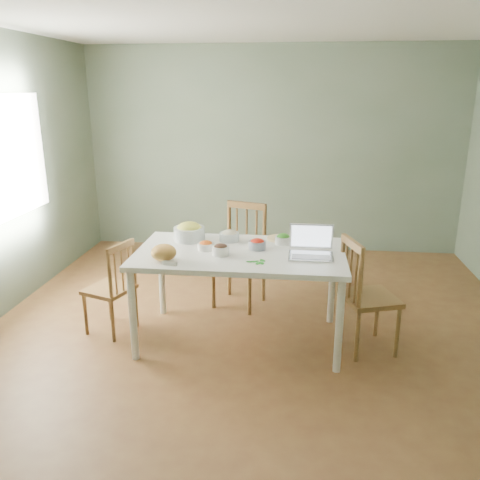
# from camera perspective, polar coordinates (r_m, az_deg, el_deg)

# --- Properties ---
(floor) EXTENTS (5.00, 5.00, 0.00)m
(floor) POSITION_cam_1_polar(r_m,az_deg,el_deg) (4.62, 1.82, -10.38)
(floor) COLOR brown
(floor) RESTS_ON ground
(ceiling) EXTENTS (5.00, 5.00, 0.00)m
(ceiling) POSITION_cam_1_polar(r_m,az_deg,el_deg) (4.13, 2.21, 24.99)
(ceiling) COLOR white
(ceiling) RESTS_ON ground
(wall_back) EXTENTS (5.00, 0.00, 2.70)m
(wall_back) POSITION_cam_1_polar(r_m,az_deg,el_deg) (6.64, 3.80, 10.34)
(wall_back) COLOR slate
(wall_back) RESTS_ON ground
(wall_front) EXTENTS (5.00, 0.00, 2.70)m
(wall_front) POSITION_cam_1_polar(r_m,az_deg,el_deg) (1.80, -4.66, -8.87)
(wall_front) COLOR slate
(wall_front) RESTS_ON ground
(window_left) EXTENTS (0.04, 1.60, 1.20)m
(window_left) POSITION_cam_1_polar(r_m,az_deg,el_deg) (5.25, -26.13, 8.47)
(window_left) COLOR white
(window_left) RESTS_ON ground
(dining_table) EXTENTS (1.76, 0.99, 0.83)m
(dining_table) POSITION_cam_1_polar(r_m,az_deg,el_deg) (4.28, 0.00, -6.57)
(dining_table) COLOR white
(dining_table) RESTS_ON floor
(chair_far) EXTENTS (0.57, 0.56, 1.04)m
(chair_far) POSITION_cam_1_polar(r_m,az_deg,el_deg) (4.93, -0.15, -1.95)
(chair_far) COLOR brown
(chair_far) RESTS_ON floor
(chair_left) EXTENTS (0.47, 0.48, 0.87)m
(chair_left) POSITION_cam_1_polar(r_m,az_deg,el_deg) (4.58, -15.02, -5.29)
(chair_left) COLOR brown
(chair_left) RESTS_ON floor
(chair_right) EXTENTS (0.53, 0.54, 0.98)m
(chair_right) POSITION_cam_1_polar(r_m,az_deg,el_deg) (4.25, 14.92, -6.24)
(chair_right) COLOR brown
(chair_right) RESTS_ON floor
(bread_boule) EXTENTS (0.21, 0.21, 0.13)m
(bread_boule) POSITION_cam_1_polar(r_m,az_deg,el_deg) (3.95, -8.89, -1.44)
(bread_boule) COLOR tan
(bread_boule) RESTS_ON dining_table
(butter_stick) EXTENTS (0.12, 0.06, 0.03)m
(butter_stick) POSITION_cam_1_polar(r_m,az_deg,el_deg) (3.85, -8.19, -2.69)
(butter_stick) COLOR beige
(butter_stick) RESTS_ON dining_table
(bowl_squash) EXTENTS (0.35, 0.35, 0.16)m
(bowl_squash) POSITION_cam_1_polar(r_m,az_deg,el_deg) (4.44, -5.94, 1.00)
(bowl_squash) COLOR #E3DA49
(bowl_squash) RESTS_ON dining_table
(bowl_carrot) EXTENTS (0.15, 0.15, 0.08)m
(bowl_carrot) POSITION_cam_1_polar(r_m,az_deg,el_deg) (4.17, -3.99, -0.65)
(bowl_carrot) COLOR #D05A20
(bowl_carrot) RESTS_ON dining_table
(bowl_onion) EXTENTS (0.23, 0.23, 0.10)m
(bowl_onion) POSITION_cam_1_polar(r_m,az_deg,el_deg) (4.41, -1.26, 0.51)
(bowl_onion) COLOR #C2B491
(bowl_onion) RESTS_ON dining_table
(bowl_mushroom) EXTENTS (0.17, 0.17, 0.09)m
(bowl_mushroom) POSITION_cam_1_polar(r_m,az_deg,el_deg) (4.03, -2.27, -1.12)
(bowl_mushroom) COLOR black
(bowl_mushroom) RESTS_ON dining_table
(bowl_redpep) EXTENTS (0.16, 0.16, 0.09)m
(bowl_redpep) POSITION_cam_1_polar(r_m,az_deg,el_deg) (4.18, 2.02, -0.47)
(bowl_redpep) COLOR #AE2316
(bowl_redpep) RESTS_ON dining_table
(bowl_broccoli) EXTENTS (0.17, 0.17, 0.09)m
(bowl_broccoli) POSITION_cam_1_polar(r_m,az_deg,el_deg) (4.33, 5.06, 0.13)
(bowl_broccoli) COLOR #1D641D
(bowl_broccoli) RESTS_ON dining_table
(flatbread) EXTENTS (0.23, 0.23, 0.02)m
(flatbread) POSITION_cam_1_polar(r_m,az_deg,el_deg) (4.47, 4.54, 0.18)
(flatbread) COLOR beige
(flatbread) RESTS_ON dining_table
(basil_bunch) EXTENTS (0.18, 0.18, 0.02)m
(basil_bunch) POSITION_cam_1_polar(r_m,az_deg,el_deg) (3.88, 1.84, -2.46)
(basil_bunch) COLOR #175E1A
(basil_bunch) RESTS_ON dining_table
(laptop) EXTENTS (0.37, 0.33, 0.25)m
(laptop) POSITION_cam_1_polar(r_m,az_deg,el_deg) (3.99, 8.34, -0.33)
(laptop) COLOR silver
(laptop) RESTS_ON dining_table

